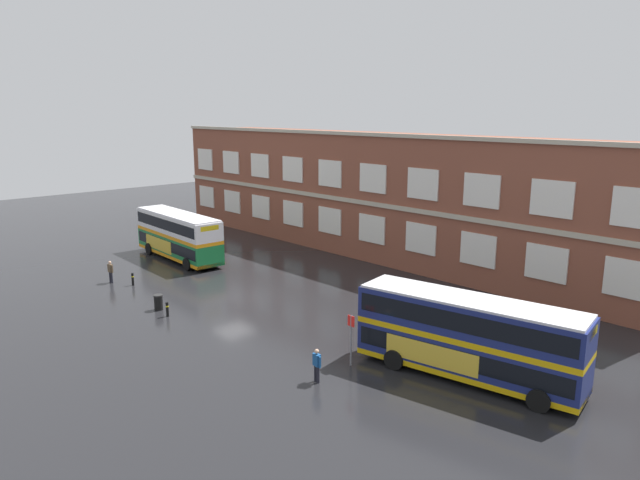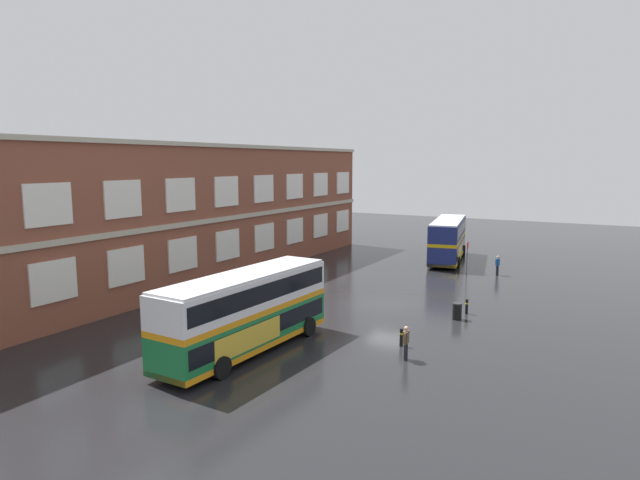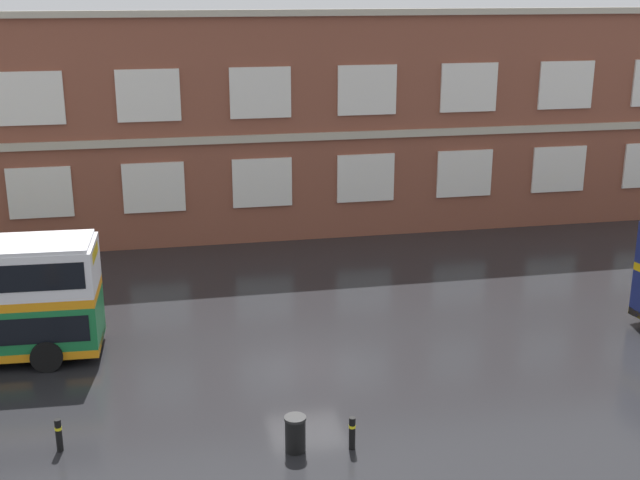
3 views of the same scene
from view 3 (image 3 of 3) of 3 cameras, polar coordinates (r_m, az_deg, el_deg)
name	(u,v)px [view 3 (image 3 of 3)]	position (r m, az deg, el deg)	size (l,w,h in m)	color
ground_plane	(296,342)	(29.87, -1.67, -6.94)	(120.00, 120.00, 0.00)	black
brick_terminal_building	(201,122)	(43.47, -8.10, 7.98)	(51.15, 8.19, 11.02)	brown
station_litter_bin	(295,434)	(23.21, -1.70, -13.08)	(0.60, 0.60, 1.03)	black
safety_bollard_west	(352,433)	(23.32, 2.21, -13.00)	(0.19, 0.19, 0.95)	black
safety_bollard_east	(59,435)	(24.27, -17.40, -12.57)	(0.19, 0.19, 0.95)	black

